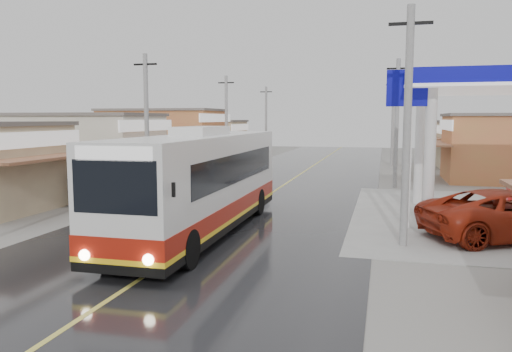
# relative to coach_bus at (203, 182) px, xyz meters

# --- Properties ---
(ground) EXTENTS (120.00, 120.00, 0.00)m
(ground) POSITION_rel_coach_bus_xyz_m (0.31, -0.17, -1.94)
(ground) COLOR slate
(ground) RESTS_ON ground
(road) EXTENTS (12.00, 90.00, 0.02)m
(road) POSITION_rel_coach_bus_xyz_m (0.31, 14.83, -1.93)
(road) COLOR black
(road) RESTS_ON ground
(centre_line) EXTENTS (0.15, 90.00, 0.01)m
(centre_line) POSITION_rel_coach_bus_xyz_m (0.31, 14.83, -1.91)
(centre_line) COLOR #D8CC4C
(centre_line) RESTS_ON road
(shopfronts_left) EXTENTS (11.00, 44.00, 5.20)m
(shopfronts_left) POSITION_rel_coach_bus_xyz_m (-12.69, 17.83, -1.94)
(shopfronts_left) COLOR tan
(shopfronts_left) RESTS_ON ground
(utility_poles_left) EXTENTS (1.60, 50.00, 8.00)m
(utility_poles_left) POSITION_rel_coach_bus_xyz_m (-6.69, 15.83, -1.94)
(utility_poles_left) COLOR gray
(utility_poles_left) RESTS_ON ground
(utility_poles_right) EXTENTS (1.60, 36.00, 8.00)m
(utility_poles_right) POSITION_rel_coach_bus_xyz_m (7.31, 14.83, -1.94)
(utility_poles_right) COLOR gray
(utility_poles_right) RESTS_ON ground
(coach_bus) EXTENTS (3.02, 12.90, 4.02)m
(coach_bus) POSITION_rel_coach_bus_xyz_m (0.00, 0.00, 0.00)
(coach_bus) COLOR silver
(coach_bus) RESTS_ON road
(second_bus) EXTENTS (3.08, 9.22, 3.01)m
(second_bus) POSITION_rel_coach_bus_xyz_m (-4.08, 18.53, -0.31)
(second_bus) COLOR silver
(second_bus) RESTS_ON road
(jeepney) EXTENTS (7.10, 5.24, 1.79)m
(jeepney) POSITION_rel_coach_bus_xyz_m (11.09, 1.76, -1.04)
(jeepney) COLOR maroon
(jeepney) RESTS_ON ground
(cyclist) EXTENTS (1.01, 2.11, 2.19)m
(cyclist) POSITION_rel_coach_bus_xyz_m (-4.36, 7.00, -1.22)
(cyclist) COLOR black
(cyclist) RESTS_ON ground
(tricycle_near) EXTENTS (1.69, 2.45, 1.81)m
(tricycle_near) POSITION_rel_coach_bus_xyz_m (-8.21, 5.25, -0.90)
(tricycle_near) COLOR #26262D
(tricycle_near) RESTS_ON ground
(tyre_stack) EXTENTS (0.85, 0.85, 0.44)m
(tyre_stack) POSITION_rel_coach_bus_xyz_m (-5.57, 6.28, -1.72)
(tyre_stack) COLOR black
(tyre_stack) RESTS_ON ground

